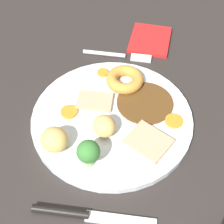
# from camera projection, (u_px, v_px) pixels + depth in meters

# --- Properties ---
(dining_table) EXTENTS (1.20, 0.84, 0.04)m
(dining_table) POSITION_uv_depth(u_px,v_px,m) (99.00, 130.00, 0.59)
(dining_table) COLOR #2B2623
(dining_table) RESTS_ON ground
(dinner_plate) EXTENTS (0.29, 0.29, 0.01)m
(dinner_plate) POSITION_uv_depth(u_px,v_px,m) (112.00, 118.00, 0.58)
(dinner_plate) COLOR white
(dinner_plate) RESTS_ON dining_table
(gravy_pool) EXTENTS (0.11, 0.11, 0.00)m
(gravy_pool) POSITION_uv_depth(u_px,v_px,m) (145.00, 102.00, 0.59)
(gravy_pool) COLOR #563819
(gravy_pool) RESTS_ON dinner_plate
(meat_slice_main) EXTENTS (0.05, 0.07, 0.01)m
(meat_slice_main) POSITION_uv_depth(u_px,v_px,m) (95.00, 101.00, 0.59)
(meat_slice_main) COLOR tan
(meat_slice_main) RESTS_ON dinner_plate
(meat_slice_under) EXTENTS (0.09, 0.09, 0.01)m
(meat_slice_under) POSITION_uv_depth(u_px,v_px,m) (148.00, 141.00, 0.53)
(meat_slice_under) COLOR tan
(meat_slice_under) RESTS_ON dinner_plate
(yorkshire_pudding) EXTENTS (0.07, 0.07, 0.02)m
(yorkshire_pudding) POSITION_uv_depth(u_px,v_px,m) (125.00, 79.00, 0.62)
(yorkshire_pudding) COLOR #C68938
(yorkshire_pudding) RESTS_ON dinner_plate
(roast_potato_left) EXTENTS (0.06, 0.06, 0.04)m
(roast_potato_left) POSITION_uv_depth(u_px,v_px,m) (54.00, 140.00, 0.52)
(roast_potato_left) COLOR #D8B260
(roast_potato_left) RESTS_ON dinner_plate
(roast_potato_right) EXTENTS (0.06, 0.05, 0.04)m
(roast_potato_right) POSITION_uv_depth(u_px,v_px,m) (104.00, 126.00, 0.54)
(roast_potato_right) COLOR #D8B260
(roast_potato_right) RESTS_ON dinner_plate
(carrot_coin_front) EXTENTS (0.03, 0.03, 0.01)m
(carrot_coin_front) POSITION_uv_depth(u_px,v_px,m) (69.00, 112.00, 0.58)
(carrot_coin_front) COLOR orange
(carrot_coin_front) RESTS_ON dinner_plate
(carrot_coin_back) EXTENTS (0.03, 0.03, 0.00)m
(carrot_coin_back) POSITION_uv_depth(u_px,v_px,m) (174.00, 121.00, 0.56)
(carrot_coin_back) COLOR orange
(carrot_coin_back) RESTS_ON dinner_plate
(carrot_coin_side) EXTENTS (0.02, 0.02, 0.01)m
(carrot_coin_side) POSITION_uv_depth(u_px,v_px,m) (103.00, 73.00, 0.64)
(carrot_coin_side) COLOR orange
(carrot_coin_side) RESTS_ON dinner_plate
(broccoli_floret) EXTENTS (0.04, 0.04, 0.05)m
(broccoli_floret) POSITION_uv_depth(u_px,v_px,m) (90.00, 153.00, 0.49)
(broccoli_floret) COLOR #8CB766
(broccoli_floret) RESTS_ON dinner_plate
(fork) EXTENTS (0.02, 0.15, 0.01)m
(fork) POSITION_uv_depth(u_px,v_px,m) (119.00, 55.00, 0.70)
(fork) COLOR silver
(fork) RESTS_ON dining_table
(knife) EXTENTS (0.02, 0.19, 0.01)m
(knife) POSITION_uv_depth(u_px,v_px,m) (82.00, 215.00, 0.46)
(knife) COLOR black
(knife) RESTS_ON dining_table
(folded_napkin) EXTENTS (0.12, 0.10, 0.01)m
(folded_napkin) POSITION_uv_depth(u_px,v_px,m) (150.00, 40.00, 0.74)
(folded_napkin) COLOR red
(folded_napkin) RESTS_ON dining_table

